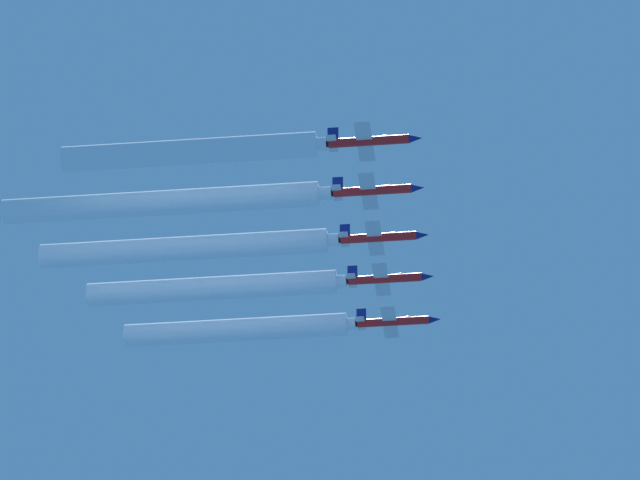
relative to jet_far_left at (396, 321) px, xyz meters
The scene contains 10 objects.
jet_far_left is the anchor object (origin of this frame).
jet_inner_left 10.99m from the jet_far_left, ahead, with size 8.68×12.64×3.04m.
jet_center 22.15m from the jet_far_left, ahead, with size 8.68×12.64×3.04m.
jet_inner_right 34.34m from the jet_far_left, ahead, with size 8.68×12.64×3.04m.
jet_far_right 45.74m from the jet_far_left, ahead, with size 8.68×12.64×3.04m.
smoke_trail_far_left 22.58m from the jet_far_left, 90.00° to the right, with size 3.33×33.62×3.33m.
smoke_trail_inner_left 26.79m from the jet_far_left, 65.81° to the right, with size 3.33×36.80×3.33m.
smoke_trail_center 34.65m from the jet_far_left, 50.26° to the right, with size 3.33×41.28×3.33m.
smoke_trail_inner_right 44.23m from the jet_far_left, 39.06° to the right, with size 3.33×44.17×3.33m.
smoke_trail_far_right 50.94m from the jet_far_left, 26.11° to the right, with size 3.33×34.29×3.33m.
Camera 1 is at (274.54, 20.54, 2.27)m, focal length 135.04 mm.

